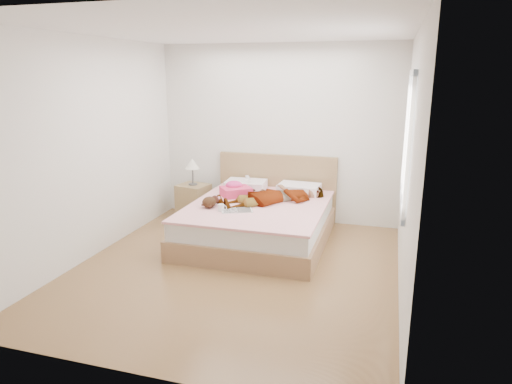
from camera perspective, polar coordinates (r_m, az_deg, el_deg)
ground at (r=5.31m, az=-2.65°, el=-9.57°), size 4.00×4.00×0.00m
woman at (r=6.11m, az=2.34°, el=-0.17°), size 1.55×1.41×0.21m
hair at (r=6.70m, az=-1.44°, el=0.60°), size 0.54×0.63×0.08m
phone at (r=6.60m, az=-1.00°, el=1.79°), size 0.10×0.11×0.06m
room_shell at (r=4.92m, az=18.40°, el=5.98°), size 4.00×4.00×4.00m
bed at (r=6.13m, az=0.49°, el=-3.42°), size 1.80×2.08×1.00m
towel at (r=6.38m, az=-2.58°, el=0.25°), size 0.50×0.49×0.21m
magazine at (r=5.72m, az=-2.41°, el=-2.24°), size 0.45×0.38×0.02m
coffee_mug at (r=5.68m, az=-4.36°, el=-1.97°), size 0.12×0.09×0.09m
plush_toy at (r=5.86m, az=-5.74°, el=-1.20°), size 0.23×0.29×0.14m
nightstand at (r=7.06m, az=-7.81°, el=-0.84°), size 0.51×0.47×0.93m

